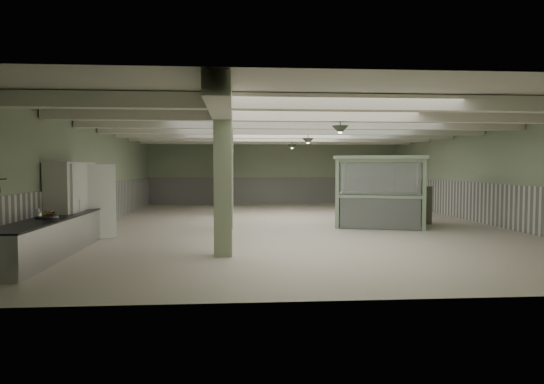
{
  "coord_description": "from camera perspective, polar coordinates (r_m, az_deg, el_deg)",
  "views": [
    {
      "loc": [
        -2.22,
        -17.39,
        2.1
      ],
      "look_at": [
        -1.04,
        -2.11,
        1.3
      ],
      "focal_mm": 32.0,
      "sensor_mm": 36.0,
      "label": 1
    }
  ],
  "objects": [
    {
      "name": "girder",
      "position": [
        17.44,
        -5.36,
        7.18
      ],
      "size": [
        0.45,
        19.9,
        0.4
      ],
      "primitive_type": "cube",
      "color": "silver",
      "rests_on": "ceiling"
    },
    {
      "name": "pitcher_far",
      "position": [
        13.7,
        -22.36,
        -1.74
      ],
      "size": [
        0.22,
        0.23,
        0.25
      ],
      "primitive_type": null,
      "rotation": [
        0.0,
        0.0,
        0.27
      ],
      "color": "#B0B1B5",
      "rests_on": "prep_counter"
    },
    {
      "name": "column_c",
      "position": [
        21.4,
        -5.16,
        2.18
      ],
      "size": [
        0.42,
        0.42,
        3.6
      ],
      "primitive_type": "cube",
      "color": "#9FAF8D",
      "rests_on": "floor"
    },
    {
      "name": "wall_right",
      "position": [
        19.69,
        23.53,
        1.87
      ],
      "size": [
        0.02,
        20.0,
        3.6
      ],
      "primitive_type": "cube",
      "color": "#97AD8A",
      "rests_on": "floor"
    },
    {
      "name": "floor",
      "position": [
        17.66,
        2.85,
        -3.84
      ],
      "size": [
        20.0,
        20.0,
        0.0
      ],
      "primitive_type": "plane",
      "color": "beige",
      "rests_on": "ground"
    },
    {
      "name": "wall_left",
      "position": [
        18.04,
        -19.78,
        1.86
      ],
      "size": [
        0.02,
        20.0,
        3.6
      ],
      "primitive_type": "cube",
      "color": "#97AD8A",
      "rests_on": "floor"
    },
    {
      "name": "prep_counter",
      "position": [
        12.46,
        -24.74,
        -4.85
      ],
      "size": [
        0.94,
        5.37,
        0.91
      ],
      "color": "#B0B1B5",
      "rests_on": "floor"
    },
    {
      "name": "veg_colander",
      "position": [
        12.26,
        -24.64,
        -2.49
      ],
      "size": [
        0.47,
        0.47,
        0.18
      ],
      "primitive_type": null,
      "rotation": [
        0.0,
        0.0,
        -0.25
      ],
      "color": "#39393D",
      "rests_on": "prep_counter"
    },
    {
      "name": "column_b",
      "position": [
        16.4,
        -5.39,
        1.93
      ],
      "size": [
        0.42,
        0.42,
        3.6
      ],
      "primitive_type": "cube",
      "color": "#9FAF8D",
      "rests_on": "floor"
    },
    {
      "name": "beam_d",
      "position": [
        17.58,
        2.88,
        7.29
      ],
      "size": [
        13.9,
        0.35,
        0.32
      ],
      "primitive_type": "cube",
      "color": "silver",
      "rests_on": "ceiling"
    },
    {
      "name": "pitcher_near",
      "position": [
        12.05,
        -25.84,
        -2.42
      ],
      "size": [
        0.19,
        0.22,
        0.26
      ],
      "primitive_type": null,
      "rotation": [
        0.0,
        0.0,
        0.11
      ],
      "color": "#B0B1B5",
      "rests_on": "prep_counter"
    },
    {
      "name": "pendant_back",
      "position": [
        23.07,
        2.38,
        5.35
      ],
      "size": [
        0.44,
        0.44,
        0.22
      ],
      "primitive_type": "cone",
      "rotation": [
        3.14,
        0.0,
        0.0
      ],
      "color": "#334332",
      "rests_on": "ceiling"
    },
    {
      "name": "beam_e",
      "position": [
        20.06,
        1.97,
        6.76
      ],
      "size": [
        13.9,
        0.35,
        0.32
      ],
      "primitive_type": "cube",
      "color": "silver",
      "rests_on": "ceiling"
    },
    {
      "name": "wall_back",
      "position": [
        27.48,
        0.22,
        2.37
      ],
      "size": [
        14.0,
        0.02,
        3.6
      ],
      "primitive_type": "cube",
      "color": "#97AD8A",
      "rests_on": "floor"
    },
    {
      "name": "column_d",
      "position": [
        25.4,
        -5.04,
        2.3
      ],
      "size": [
        0.42,
        0.42,
        3.6
      ],
      "primitive_type": "cube",
      "color": "#9FAF8D",
      "rests_on": "floor"
    },
    {
      "name": "pendant_front",
      "position": [
        12.72,
        8.02,
        7.24
      ],
      "size": [
        0.44,
        0.44,
        0.22
      ],
      "primitive_type": "cone",
      "rotation": [
        3.14,
        0.0,
        0.0
      ],
      "color": "#334332",
      "rests_on": "ceiling"
    },
    {
      "name": "column_a",
      "position": [
        11.4,
        -5.81,
        1.46
      ],
      "size": [
        0.42,
        0.42,
        3.6
      ],
      "primitive_type": "cube",
      "color": "#9FAF8D",
      "rests_on": "floor"
    },
    {
      "name": "beam_b",
      "position": [
        12.66,
        5.8,
        8.95
      ],
      "size": [
        13.9,
        0.35,
        0.32
      ],
      "primitive_type": "cube",
      "color": "silver",
      "rests_on": "ceiling"
    },
    {
      "name": "pendant_mid",
      "position": [
        18.12,
        4.26,
        5.99
      ],
      "size": [
        0.44,
        0.44,
        0.22
      ],
      "primitive_type": "cone",
      "rotation": [
        3.14,
        0.0,
        0.0
      ],
      "color": "#334332",
      "rests_on": "ceiling"
    },
    {
      "name": "filing_cabinet",
      "position": [
        18.72,
        17.34,
        -1.46
      ],
      "size": [
        0.48,
        0.66,
        1.38
      ],
      "primitive_type": "cube",
      "rotation": [
        0.0,
        0.0,
        -0.05
      ],
      "color": "#5B5D4D",
      "rests_on": "floor"
    },
    {
      "name": "beam_a",
      "position": [
        10.22,
        8.32,
        10.37
      ],
      "size": [
        13.9,
        0.35,
        0.32
      ],
      "primitive_type": "cube",
      "color": "silver",
      "rests_on": "ceiling"
    },
    {
      "name": "beam_g",
      "position": [
        25.03,
        0.69,
        6.02
      ],
      "size": [
        13.9,
        0.35,
        0.32
      ],
      "primitive_type": "cube",
      "color": "silver",
      "rests_on": "ceiling"
    },
    {
      "name": "wainscot_right",
      "position": [
        19.72,
        23.4,
        -1.18
      ],
      "size": [
        0.05,
        19.9,
        1.5
      ],
      "primitive_type": "cube",
      "color": "white",
      "rests_on": "floor"
    },
    {
      "name": "beam_c",
      "position": [
        15.11,
        4.1,
        7.99
      ],
      "size": [
        13.9,
        0.35,
        0.32
      ],
      "primitive_type": "cube",
      "color": "silver",
      "rests_on": "ceiling"
    },
    {
      "name": "beam_f",
      "position": [
        22.54,
        1.26,
        6.35
      ],
      "size": [
        13.9,
        0.35,
        0.32
      ],
      "primitive_type": "cube",
      "color": "silver",
      "rests_on": "ceiling"
    },
    {
      "name": "wainscot_back",
      "position": [
        27.49,
        0.23,
        0.18
      ],
      "size": [
        13.9,
        0.05,
        1.5
      ],
      "primitive_type": "cube",
      "color": "white",
      "rests_on": "floor"
    },
    {
      "name": "guard_booth",
      "position": [
        17.62,
        12.64,
        1.58
      ],
      "size": [
        3.71,
        3.41,
        2.47
      ],
      "rotation": [
        0.0,
        0.0,
        -0.31
      ],
      "color": "gray",
      "rests_on": "floor"
    },
    {
      "name": "orange_bowl",
      "position": [
        12.24,
        -24.79,
        -2.72
      ],
      "size": [
        0.25,
        0.25,
        0.09
      ],
      "primitive_type": "cylinder",
      "rotation": [
        0.0,
        0.0,
        -0.08
      ],
      "color": "#B2B2B7",
      "rests_on": "prep_counter"
    },
    {
      "name": "wall_front",
      "position": [
        7.73,
        12.32,
        0.68
      ],
      "size": [
        14.0,
        0.02,
        3.6
      ],
      "primitive_type": "cube",
      "color": "#97AD8A",
      "rests_on": "floor"
    },
    {
      "name": "walkin_cooler",
      "position": [
        14.25,
        -22.4,
        -1.16
      ],
      "size": [
        1.12,
        2.46,
        2.25
      ],
      "color": "white",
      "rests_on": "floor"
    },
    {
      "name": "wainscot_left",
      "position": [
        18.08,
        -19.65,
        -1.47
      ],
      "size": [
        0.05,
        19.9,
        1.5
      ],
      "primitive_type": "cube",
      "color": "white",
      "rests_on": "floor"
    },
    {
      "name": "ceiling",
      "position": [
        17.6,
        2.89,
        7.87
      ],
      "size": [
        14.0,
        20.0,
        0.02
      ],
      "primitive_type": "cube",
      "color": "beige",
      "rests_on": "wall_back"
    }
  ]
}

